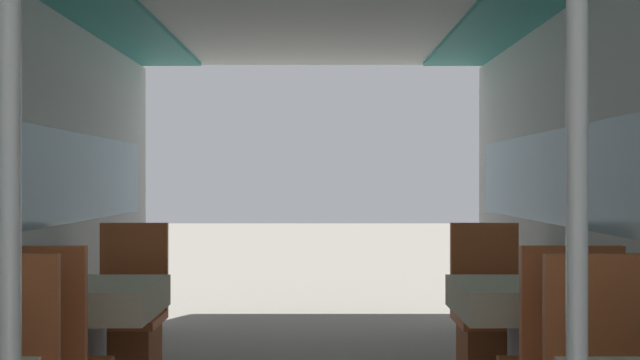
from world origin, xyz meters
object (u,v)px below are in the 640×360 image
object	(u,v)px
dining_table_left_1	(93,307)
dining_table_right_1	(517,307)
support_pole_right_0	(575,241)
chair_right_far_1	(489,343)
chair_left_far_1	(125,343)
support_pole_left_0	(8,241)

from	to	relation	value
dining_table_left_1	dining_table_right_1	bearing A→B (deg)	0.00
support_pole_right_0	dining_table_right_1	bearing A→B (deg)	78.71
support_pole_right_0	chair_right_far_1	world-z (taller)	support_pole_right_0
dining_table_left_1	chair_right_far_1	distance (m)	2.28
chair_right_far_1	dining_table_right_1	bearing A→B (deg)	90.00
dining_table_left_1	chair_right_far_1	xyz separation A→B (m)	(2.17, 0.60, -0.33)
chair_left_far_1	dining_table_right_1	xyz separation A→B (m)	(2.17, -0.60, 0.33)
support_pole_right_0	chair_right_far_1	xyz separation A→B (m)	(0.37, 2.44, -0.82)
support_pole_left_0	chair_left_far_1	distance (m)	2.60
dining_table_left_1	chair_right_far_1	world-z (taller)	chair_right_far_1
chair_left_far_1	support_pole_right_0	xyz separation A→B (m)	(1.81, -2.44, 0.82)
support_pole_right_0	dining_table_right_1	distance (m)	1.94
dining_table_left_1	chair_right_far_1	size ratio (longest dim) A/B	0.74
support_pole_left_0	dining_table_right_1	bearing A→B (deg)	45.54
chair_left_far_1	dining_table_right_1	bearing A→B (deg)	164.44
support_pole_left_0	support_pole_right_0	size ratio (longest dim) A/B	1.00
support_pole_left_0	dining_table_left_1	distance (m)	1.94
chair_left_far_1	dining_table_right_1	distance (m)	2.28
chair_left_far_1	support_pole_right_0	world-z (taller)	support_pole_right_0
chair_left_far_1	chair_right_far_1	xyz separation A→B (m)	(2.17, 0.00, 0.00)
support_pole_right_0	support_pole_left_0	bearing A→B (deg)	180.00
support_pole_left_0	chair_right_far_1	xyz separation A→B (m)	(1.81, 2.44, -0.82)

